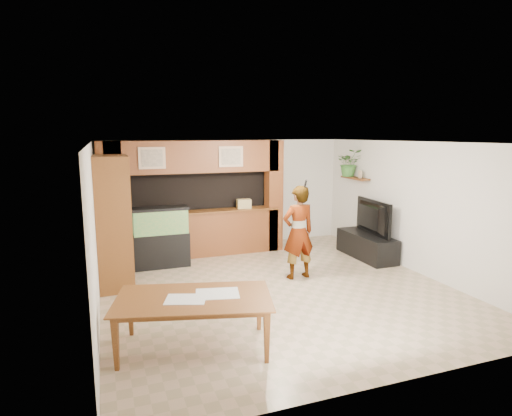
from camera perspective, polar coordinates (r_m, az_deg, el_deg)
name	(u,v)px	position (r m, az deg, el deg)	size (l,w,h in m)	color
floor	(275,287)	(7.88, 2.62, -10.51)	(6.50, 6.50, 0.00)	tan
ceiling	(277,142)	(7.39, 2.78, 8.74)	(6.50, 6.50, 0.00)	white
wall_back	(226,193)	(10.57, -4.07, 1.98)	(6.00, 6.00, 0.00)	beige
wall_left	(94,230)	(6.98, -20.74, -2.73)	(6.50, 6.50, 0.00)	beige
wall_right	(415,207)	(9.10, 20.43, 0.10)	(6.50, 6.50, 0.00)	beige
partition	(193,198)	(9.75, -8.46, 1.32)	(4.20, 0.99, 2.60)	brown
wall_clock	(95,184)	(7.87, -20.68, 3.08)	(0.05, 0.25, 0.25)	black
wall_shelf	(355,178)	(10.51, 13.08, 3.90)	(0.25, 0.90, 0.04)	brown
pantry_cabinet	(113,222)	(8.03, -18.47, -1.84)	(0.59, 0.97, 2.37)	brown
trash_can	(127,276)	(8.03, -16.80, -8.67)	(0.27, 0.27, 0.50)	#B2B2B7
aquarium	(161,238)	(9.09, -12.56, -3.91)	(1.14, 0.43, 1.26)	black
tv_stand	(367,246)	(9.93, 14.53, -4.90)	(0.59, 1.61, 0.54)	black
television	(368,217)	(9.79, 14.69, -1.20)	(1.33, 0.17, 0.77)	black
photo_frame	(360,174)	(10.33, 13.70, 4.39)	(0.03, 0.13, 0.18)	tan
potted_plant	(349,163)	(10.65, 12.35, 5.90)	(0.59, 0.51, 0.66)	#33692A
person	(298,232)	(8.17, 5.67, -3.25)	(0.65, 0.43, 1.79)	#A67C5B
microphone	(305,184)	(7.89, 6.61, 3.22)	(0.04, 0.04, 0.16)	black
dining_table	(194,324)	(5.71, -8.26, -15.07)	(1.97, 1.10, 0.69)	brown
newspaper_a	(217,294)	(5.68, -5.18, -11.30)	(0.56, 0.41, 0.01)	silver
newspaper_b	(186,299)	(5.55, -9.36, -11.91)	(0.50, 0.36, 0.01)	silver
counter_box	(244,204)	(9.89, -1.64, 0.56)	(0.32, 0.21, 0.21)	tan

